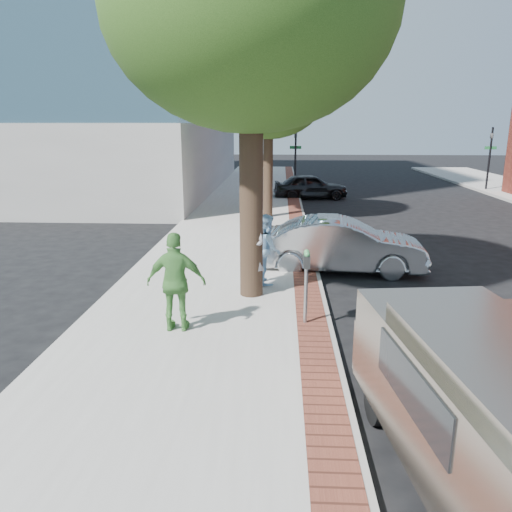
# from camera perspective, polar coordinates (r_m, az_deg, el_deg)

# --- Properties ---
(ground) EXTENTS (120.00, 120.00, 0.00)m
(ground) POSITION_cam_1_polar(r_m,az_deg,el_deg) (9.84, 2.34, -8.86)
(ground) COLOR black
(ground) RESTS_ON ground
(sidewalk) EXTENTS (5.00, 60.00, 0.15)m
(sidewalk) POSITION_cam_1_polar(r_m,az_deg,el_deg) (17.52, -2.28, 2.02)
(sidewalk) COLOR #9E9991
(sidewalk) RESTS_ON ground
(brick_strip) EXTENTS (0.60, 60.00, 0.01)m
(brick_strip) POSITION_cam_1_polar(r_m,az_deg,el_deg) (17.44, 4.94, 2.19)
(brick_strip) COLOR brown
(brick_strip) RESTS_ON sidewalk
(curb) EXTENTS (0.10, 60.00, 0.15)m
(curb) POSITION_cam_1_polar(r_m,az_deg,el_deg) (17.48, 6.08, 1.92)
(curb) COLOR gray
(curb) RESTS_ON ground
(office_base) EXTENTS (18.20, 22.20, 4.00)m
(office_base) POSITION_cam_1_polar(r_m,az_deg,el_deg) (33.71, -20.27, 10.60)
(office_base) COLOR gray
(office_base) RESTS_ON ground
(signal_near) EXTENTS (0.70, 0.15, 3.80)m
(signal_near) POSITION_cam_1_polar(r_m,az_deg,el_deg) (31.07, 4.53, 11.63)
(signal_near) COLOR black
(signal_near) RESTS_ON ground
(signal_far) EXTENTS (0.70, 0.15, 3.80)m
(signal_far) POSITION_cam_1_polar(r_m,az_deg,el_deg) (33.46, 25.17, 10.53)
(signal_far) COLOR black
(signal_far) RESTS_ON ground
(tree_near) EXTENTS (6.00, 6.00, 8.51)m
(tree_near) POSITION_cam_1_polar(r_m,az_deg,el_deg) (11.16, -0.61, 26.32)
(tree_near) COLOR black
(tree_near) RESTS_ON sidewalk
(tree_far) EXTENTS (4.80, 4.80, 7.14)m
(tree_far) POSITION_cam_1_polar(r_m,az_deg,el_deg) (21.06, 1.44, 18.47)
(tree_far) COLOR black
(tree_far) RESTS_ON sidewalk
(parking_meter) EXTENTS (0.12, 0.32, 1.47)m
(parking_meter) POSITION_cam_1_polar(r_m,az_deg,el_deg) (9.64, 5.78, -1.80)
(parking_meter) COLOR gray
(parking_meter) RESTS_ON sidewalk
(person_gray) EXTENTS (0.82, 0.85, 1.96)m
(person_gray) POSITION_cam_1_polar(r_m,az_deg,el_deg) (11.33, -0.33, 0.42)
(person_gray) COLOR #9E9DA2
(person_gray) RESTS_ON sidewalk
(person_officer) EXTENTS (0.82, 0.96, 1.72)m
(person_officer) POSITION_cam_1_polar(r_m,az_deg,el_deg) (12.15, 1.19, 0.81)
(person_officer) COLOR #9ACBEE
(person_officer) RESTS_ON sidewalk
(person_green) EXTENTS (1.11, 0.47, 1.89)m
(person_green) POSITION_cam_1_polar(r_m,az_deg,el_deg) (9.43, -9.09, -2.98)
(person_green) COLOR #4E8F41
(person_green) RESTS_ON sidewalk
(sedan_silver) EXTENTS (4.61, 1.91, 1.48)m
(sedan_silver) POSITION_cam_1_polar(r_m,az_deg,el_deg) (13.87, 9.75, 1.22)
(sedan_silver) COLOR #A4A7AB
(sedan_silver) RESTS_ON ground
(bg_car) EXTENTS (4.14, 2.03, 1.36)m
(bg_car) POSITION_cam_1_polar(r_m,az_deg,el_deg) (27.62, 6.25, 7.92)
(bg_car) COLOR black
(bg_car) RESTS_ON ground
(van) EXTENTS (2.42, 5.06, 1.80)m
(van) POSITION_cam_1_polar(r_m,az_deg,el_deg) (6.13, 25.66, -15.68)
(van) COLOR gray
(van) RESTS_ON ground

